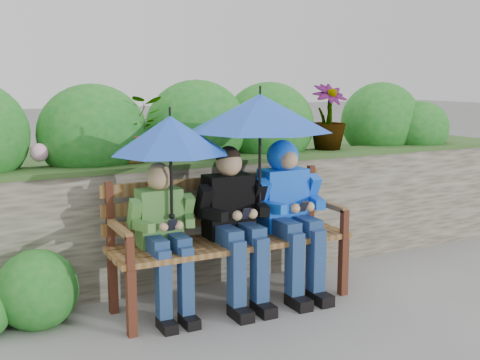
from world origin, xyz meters
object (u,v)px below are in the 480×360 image
park_bench (228,230)px  umbrella_left (170,135)px  umbrella_right (260,113)px  boy_middle (234,218)px  boy_left (164,231)px  boy_right (289,204)px

park_bench → umbrella_left: (-0.49, -0.11, 0.76)m
umbrella_left → umbrella_right: (0.71, 0.01, 0.13)m
umbrella_left → boy_middle: bearing=2.1°
boy_middle → umbrella_right: bearing=-2.4°
park_bench → boy_middle: boy_middle is taller
boy_left → umbrella_left: umbrella_left is taller
park_bench → boy_middle: 0.15m
umbrella_right → boy_middle: bearing=177.6°
boy_right → umbrella_left: (-0.99, -0.03, 0.59)m
boy_left → boy_right: 1.04m
boy_left → boy_middle: 0.55m
boy_right → umbrella_left: bearing=-178.3°
park_bench → boy_middle: size_ratio=1.54×
umbrella_right → boy_left: bearing=178.6°
boy_left → umbrella_right: (0.76, -0.02, 0.82)m
boy_right → umbrella_left: size_ratio=1.46×
park_bench → boy_left: size_ratio=1.66×
boy_right → umbrella_left: umbrella_left is taller
boy_right → park_bench: bearing=170.7°
park_bench → umbrella_right: size_ratio=1.70×
boy_middle → umbrella_right: 0.81m
boy_middle → boy_right: bearing=1.3°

